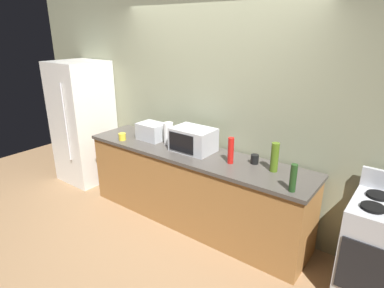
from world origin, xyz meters
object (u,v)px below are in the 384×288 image
Objects in this scene: stove_range at (382,253)px; bottle_olive_oil at (275,157)px; bottle_hot_sauce at (231,151)px; paper_towel_roll at (169,134)px; bottle_wine at (293,178)px; mug_yellow at (122,137)px; mug_black at (255,159)px; microwave at (193,140)px; toaster_oven at (152,131)px; refrigerator at (83,122)px.

bottle_olive_oil is (-1.05, 0.08, 0.59)m from stove_range.
paper_towel_roll is at bearing 176.39° from bottle_hot_sauce.
bottle_wine is at bearing -163.46° from stove_range.
bottle_hot_sauce is at bearing -179.74° from stove_range.
mug_black is at bearing 10.94° from mug_yellow.
paper_towel_roll is 2.74× the size of mug_black.
mug_black is (1.11, 0.08, -0.09)m from paper_towel_roll.
bottle_olive_oil reaches higher than microwave.
bottle_olive_oil is at bearing 7.93° from mug_yellow.
toaster_oven is 1.21× the size of bottle_hot_sauce.
stove_range is 3.01m from mug_yellow.
refrigerator is at bearing -180.00° from stove_range.
toaster_oven is (-2.68, 0.06, 0.54)m from stove_range.
mug_yellow is 1.71m from mug_black.
refrigerator is 5.29× the size of toaster_oven.
refrigerator is at bearing 179.85° from bottle_hot_sauce.
bottle_hot_sauce is at bearing -3.61° from paper_towel_roll.
toaster_oven is at bearing 178.94° from microwave.
bottle_wine is (1.28, -0.27, -0.01)m from microwave.
paper_towel_roll reaches higher than mug_black.
refrigerator is 1.10m from mug_yellow.
refrigerator is 18.29× the size of mug_black.
bottle_hot_sauce is (1.19, -0.07, 0.04)m from toaster_oven.
stove_range is 2.74m from toaster_oven.
toaster_oven reaches higher than mug_yellow.
mug_yellow is at bearing -172.07° from bottle_olive_oil.
stove_range is 10.97× the size of mug_black.
bottle_hot_sauce is 0.27m from mug_black.
bottle_olive_oil reaches higher than bottle_wine.
refrigerator is at bearing -178.52° from bottle_olive_oil.
bottle_wine is (1.65, -0.27, -0.01)m from paper_towel_roll.
microwave is 1.30m from bottle_wine.
bottle_olive_oil is (1.35, 0.03, 0.01)m from paper_towel_roll.
stove_range is 2.10m from microwave.
refrigerator reaches higher than paper_towel_roll.
paper_towel_roll reaches higher than bottle_wine.
paper_towel_roll is 1.67m from bottle_wine.
bottle_hot_sauce is at bearing -5.90° from microwave.
stove_range is at bearing 0.00° from refrigerator.
microwave is 0.98m from mug_yellow.
microwave is 0.53m from bottle_hot_sauce.
toaster_oven is at bearing 41.69° from mug_yellow.
refrigerator reaches higher than toaster_oven.
stove_range is 2.46m from paper_towel_roll.
refrigerator is 1.67× the size of stove_range.
mug_yellow is (-0.94, -0.24, -0.09)m from microwave.
bottle_olive_oil is at bearing 1.48° from refrigerator.
paper_towel_roll is 1.07× the size of bottle_wine.
mug_black is at bearing 146.42° from bottle_wine.
mug_yellow is at bearing -138.31° from toaster_oven.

